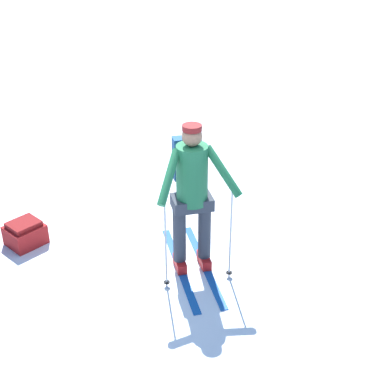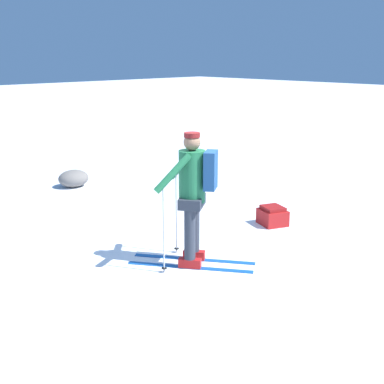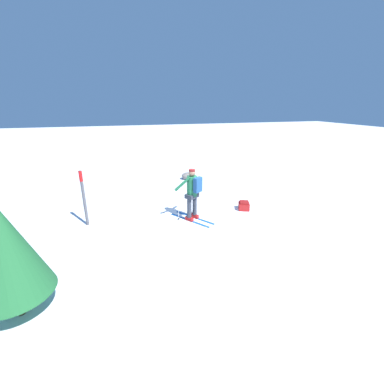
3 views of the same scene
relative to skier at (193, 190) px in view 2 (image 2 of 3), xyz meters
name	(u,v)px [view 2 (image 2 of 3)]	position (x,y,z in m)	size (l,w,h in m)	color
ground_plane	(193,252)	(-0.31, -0.31, -1.05)	(80.00, 80.00, 0.00)	white
skier	(193,190)	(0.00, 0.00, 0.00)	(1.29, 1.62, 1.81)	#144C9E
dropped_backpack	(273,216)	(-2.15, -0.30, -0.90)	(0.53, 0.55, 0.32)	maroon
rock_boulder	(73,178)	(-1.17, -4.88, -0.86)	(0.66, 0.56, 0.36)	slate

